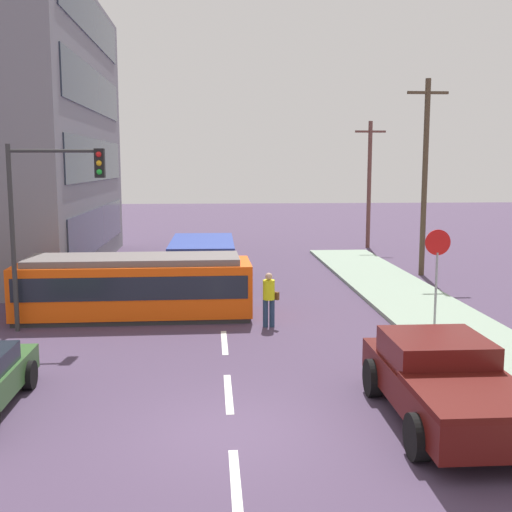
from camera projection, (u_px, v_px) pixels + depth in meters
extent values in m
plane|color=#483751|center=(222.00, 310.00, 21.70)|extent=(120.00, 120.00, 0.00)
cube|color=gray|center=(462.00, 335.00, 18.22)|extent=(3.20, 36.00, 0.14)
cube|color=silver|center=(236.00, 485.00, 9.86)|extent=(0.16, 2.40, 0.01)
cube|color=silver|center=(228.00, 393.00, 13.80)|extent=(0.16, 2.40, 0.01)
cube|color=silver|center=(224.00, 342.00, 17.75)|extent=(0.16, 2.40, 0.01)
cube|color=silver|center=(220.00, 282.00, 26.89)|extent=(0.16, 2.40, 0.01)
cube|color=silver|center=(218.00, 261.00, 32.81)|extent=(0.16, 2.40, 0.01)
cube|color=#2D3847|center=(100.00, 227.00, 30.68)|extent=(0.06, 13.81, 1.92)
cube|color=#2D3847|center=(97.00, 160.00, 30.22)|extent=(0.06, 13.81, 1.92)
cube|color=#2D3847|center=(95.00, 91.00, 29.77)|extent=(0.06, 13.81, 1.92)
cube|color=#2D3847|center=(92.00, 19.00, 29.32)|extent=(0.06, 13.81, 1.92)
cube|color=#F9510D|center=(135.00, 287.00, 20.63)|extent=(7.48, 2.59, 1.64)
cube|color=#2D2D2D|center=(136.00, 314.00, 20.76)|extent=(7.33, 2.46, 0.15)
cube|color=#665D5C|center=(134.00, 259.00, 20.50)|extent=(6.73, 2.21, 0.20)
cube|color=#1E232D|center=(135.00, 281.00, 20.60)|extent=(7.18, 2.63, 0.72)
cube|color=navy|center=(202.00, 259.00, 25.89)|extent=(2.56, 5.43, 1.58)
cube|color=black|center=(201.00, 264.00, 23.24)|extent=(2.25, 0.14, 0.95)
cube|color=black|center=(202.00, 253.00, 25.85)|extent=(2.59, 4.62, 0.63)
cylinder|color=black|center=(202.00, 283.00, 24.28)|extent=(2.56, 0.93, 0.90)
cylinder|color=black|center=(203.00, 268.00, 27.69)|extent=(2.56, 0.93, 0.90)
cylinder|color=navy|center=(265.00, 313.00, 19.41)|extent=(0.16, 0.16, 0.85)
cylinder|color=navy|center=(272.00, 313.00, 19.43)|extent=(0.16, 0.16, 0.85)
cylinder|color=yellow|center=(269.00, 290.00, 19.32)|extent=(0.36, 0.36, 0.60)
sphere|color=tan|center=(269.00, 276.00, 19.26)|extent=(0.22, 0.22, 0.22)
cube|color=brown|center=(276.00, 296.00, 19.41)|extent=(0.22, 0.21, 0.24)
cube|color=#4B0F0C|center=(445.00, 389.00, 12.17)|extent=(2.02, 5.01, 0.65)
cube|color=#52110F|center=(436.00, 350.00, 12.63)|extent=(1.91, 1.91, 0.55)
cube|color=#4B0F0C|center=(475.00, 395.00, 10.75)|extent=(2.01, 2.26, 0.12)
cylinder|color=black|center=(373.00, 378.00, 13.62)|extent=(0.28, 0.80, 0.80)
cylinder|color=black|center=(464.00, 376.00, 13.75)|extent=(0.28, 0.80, 0.80)
cylinder|color=black|center=(418.00, 437.00, 10.66)|extent=(0.28, 0.80, 0.80)
cylinder|color=black|center=(29.00, 375.00, 14.03)|extent=(0.22, 0.64, 0.64)
cube|color=#A50E21|center=(69.00, 280.00, 24.43)|extent=(1.80, 4.55, 0.55)
cube|color=black|center=(68.00, 269.00, 24.22)|extent=(1.62, 2.51, 0.40)
cylinder|color=black|center=(54.00, 279.00, 25.72)|extent=(0.23, 0.64, 0.64)
cylinder|color=black|center=(97.00, 279.00, 25.87)|extent=(0.23, 0.64, 0.64)
cylinder|color=black|center=(38.00, 293.00, 23.05)|extent=(0.23, 0.64, 0.64)
cylinder|color=black|center=(86.00, 292.00, 23.20)|extent=(0.23, 0.64, 0.64)
cylinder|color=gray|center=(436.00, 289.00, 18.96)|extent=(0.07, 0.07, 2.20)
cylinder|color=red|center=(438.00, 242.00, 18.76)|extent=(0.76, 0.04, 0.76)
cylinder|color=#333333|center=(13.00, 239.00, 18.60)|extent=(0.14, 0.14, 5.50)
cylinder|color=#333333|center=(54.00, 151.00, 18.33)|extent=(2.58, 0.10, 0.10)
cube|color=black|center=(100.00, 163.00, 18.47)|extent=(0.28, 0.24, 0.84)
sphere|color=red|center=(99.00, 154.00, 18.30)|extent=(0.16, 0.16, 0.16)
sphere|color=gold|center=(99.00, 163.00, 18.34)|extent=(0.16, 0.16, 0.16)
sphere|color=green|center=(99.00, 172.00, 18.37)|extent=(0.16, 0.16, 0.16)
cylinder|color=#4D3D2B|center=(425.00, 179.00, 28.01)|extent=(0.24, 0.24, 8.58)
cube|color=#4D3D2B|center=(428.00, 93.00, 27.48)|extent=(1.80, 0.12, 0.12)
cylinder|color=brown|center=(369.00, 185.00, 37.55)|extent=(0.24, 0.24, 7.41)
cube|color=brown|center=(370.00, 132.00, 37.11)|extent=(1.80, 0.12, 0.12)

